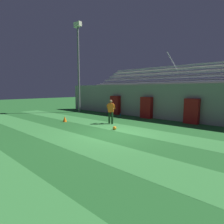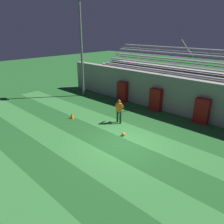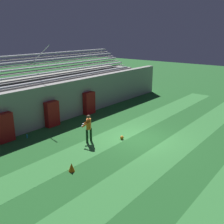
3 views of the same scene
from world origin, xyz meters
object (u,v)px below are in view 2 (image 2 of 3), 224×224
object	(u,v)px
padding_pillar_gate_left	(156,100)
floodlight_pole	(81,35)
padding_pillar_gate_right	(202,111)
traffic_cone	(72,116)
soccer_ball	(123,134)
padding_pillar_far_left	(122,92)
water_bottle	(128,104)
goalkeeper	(119,110)

from	to	relation	value
padding_pillar_gate_left	floodlight_pole	xyz separation A→B (m)	(-7.35, -1.30, 4.72)
padding_pillar_gate_right	padding_pillar_gate_left	bearing A→B (deg)	180.00
padding_pillar_gate_right	traffic_cone	bearing A→B (deg)	-141.57
soccer_ball	traffic_cone	world-z (taller)	traffic_cone
padding_pillar_far_left	water_bottle	distance (m)	1.41
goalkeeper	traffic_cone	distance (m)	3.57
padding_pillar_gate_left	water_bottle	world-z (taller)	padding_pillar_gate_left
goalkeeper	padding_pillar_far_left	bearing A→B (deg)	128.36
soccer_ball	water_bottle	bearing A→B (deg)	127.10
padding_pillar_far_left	traffic_cone	distance (m)	5.67
soccer_ball	goalkeeper	bearing A→B (deg)	139.71
padding_pillar_gate_left	soccer_ball	xyz separation A→B (m)	(1.12, -5.17, -0.76)
padding_pillar_gate_left	traffic_cone	size ratio (longest dim) A/B	4.16
floodlight_pole	soccer_ball	distance (m)	10.81
padding_pillar_far_left	soccer_ball	distance (m)	6.96
padding_pillar_gate_left	padding_pillar_gate_right	size ratio (longest dim) A/B	1.00
padding_pillar_gate_right	traffic_cone	size ratio (longest dim) A/B	4.16
floodlight_pole	traffic_cone	bearing A→B (deg)	-47.78
soccer_ball	water_bottle	world-z (taller)	water_bottle
padding_pillar_far_left	goalkeeper	distance (m)	4.93
padding_pillar_gate_left	water_bottle	xyz separation A→B (m)	(-2.40, -0.52, -0.75)
padding_pillar_gate_right	padding_pillar_far_left	size ratio (longest dim) A/B	1.00
padding_pillar_gate_right	soccer_ball	xyz separation A→B (m)	(-2.56, -5.17, -0.76)
floodlight_pole	soccer_ball	xyz separation A→B (m)	(8.47, -3.87, -5.48)
padding_pillar_far_left	padding_pillar_gate_right	bearing A→B (deg)	0.00
padding_pillar_gate_right	padding_pillar_far_left	distance (m)	7.16
floodlight_pole	goalkeeper	distance (m)	8.73
padding_pillar_gate_left	padding_pillar_far_left	bearing A→B (deg)	180.00
padding_pillar_gate_right	traffic_cone	xyz separation A→B (m)	(-7.10, -5.63, -0.66)
floodlight_pole	water_bottle	distance (m)	7.42
soccer_ball	traffic_cone	size ratio (longest dim) A/B	0.52
padding_pillar_far_left	floodlight_pole	distance (m)	6.25
floodlight_pole	traffic_cone	xyz separation A→B (m)	(3.93, -4.33, -5.38)
padding_pillar_far_left	soccer_ball	size ratio (longest dim) A/B	7.94
padding_pillar_gate_right	goalkeeper	bearing A→B (deg)	-136.64
padding_pillar_gate_right	water_bottle	xyz separation A→B (m)	(-6.08, -0.52, -0.75)
padding_pillar_gate_right	floodlight_pole	distance (m)	12.07
padding_pillar_gate_left	traffic_cone	world-z (taller)	padding_pillar_gate_left
traffic_cone	water_bottle	size ratio (longest dim) A/B	1.75
soccer_ball	water_bottle	size ratio (longest dim) A/B	0.92
goalkeeper	soccer_ball	distance (m)	2.18
padding_pillar_gate_right	water_bottle	size ratio (longest dim) A/B	7.28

